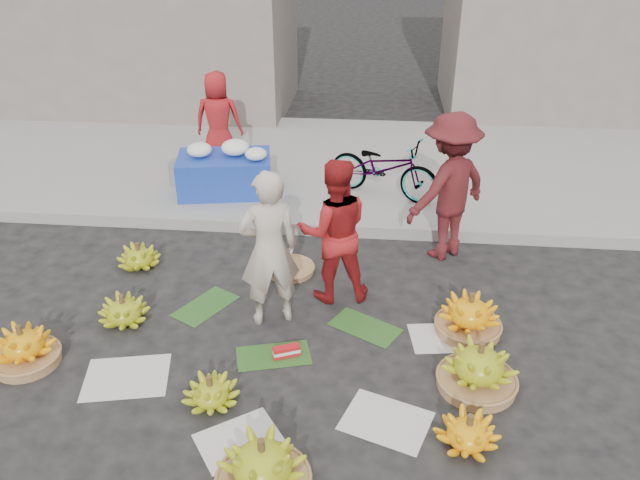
# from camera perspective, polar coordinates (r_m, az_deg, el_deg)

# --- Properties ---
(ground) EXTENTS (80.00, 80.00, 0.00)m
(ground) POSITION_cam_1_polar(r_m,az_deg,el_deg) (5.80, -2.97, -9.35)
(ground) COLOR black
(ground) RESTS_ON ground
(curb) EXTENTS (40.00, 0.25, 0.15)m
(curb) POSITION_cam_1_polar(r_m,az_deg,el_deg) (7.60, -0.67, 1.30)
(curb) COLOR gray
(curb) RESTS_ON ground
(sidewalk) EXTENTS (40.00, 4.00, 0.12)m
(sidewalk) POSITION_cam_1_polar(r_m,az_deg,el_deg) (9.51, 0.66, 7.01)
(sidewalk) COLOR gray
(sidewalk) RESTS_ON ground
(newspaper_scatter) EXTENTS (3.20, 1.80, 0.00)m
(newspaper_scatter) POSITION_cam_1_polar(r_m,az_deg,el_deg) (5.20, -4.24, -14.73)
(newspaper_scatter) COLOR silver
(newspaper_scatter) RESTS_ON ground
(banana_leaves) EXTENTS (2.00, 1.00, 0.00)m
(banana_leaves) POSITION_cam_1_polar(r_m,az_deg,el_deg) (5.97, -3.66, -8.08)
(banana_leaves) COLOR #22501A
(banana_leaves) RESTS_ON ground
(banana_bunch_0) EXTENTS (0.64, 0.64, 0.40)m
(banana_bunch_0) POSITION_cam_1_polar(r_m,az_deg,el_deg) (6.03, -25.44, -8.90)
(banana_bunch_0) COLOR #996940
(banana_bunch_0) RESTS_ON ground
(banana_bunch_1) EXTENTS (0.50, 0.50, 0.27)m
(banana_bunch_1) POSITION_cam_1_polar(r_m,az_deg,el_deg) (5.20, -9.98, -13.56)
(banana_bunch_1) COLOR #89A016
(banana_bunch_1) RESTS_ON ground
(banana_bunch_2) EXTENTS (0.73, 0.73, 0.45)m
(banana_bunch_2) POSITION_cam_1_polar(r_m,az_deg,el_deg) (4.51, -5.27, -20.01)
(banana_bunch_2) COLOR #996940
(banana_bunch_2) RESTS_ON ground
(banana_bunch_3) EXTENTS (0.44, 0.44, 0.29)m
(banana_bunch_3) POSITION_cam_1_polar(r_m,az_deg,el_deg) (4.92, 13.41, -16.76)
(banana_bunch_3) COLOR #FFAF0C
(banana_bunch_3) RESTS_ON ground
(banana_bunch_4) EXTENTS (0.65, 0.65, 0.45)m
(banana_bunch_4) POSITION_cam_1_polar(r_m,az_deg,el_deg) (5.38, 14.28, -11.30)
(banana_bunch_4) COLOR #996940
(banana_bunch_4) RESTS_ON ground
(banana_bunch_5) EXTENTS (0.60, 0.60, 0.42)m
(banana_bunch_5) POSITION_cam_1_polar(r_m,az_deg,el_deg) (5.98, 13.49, -6.75)
(banana_bunch_5) COLOR #996940
(banana_bunch_5) RESTS_ON ground
(banana_bunch_6) EXTENTS (0.60, 0.60, 0.30)m
(banana_bunch_6) POSITION_cam_1_polar(r_m,az_deg,el_deg) (6.27, -17.52, -6.18)
(banana_bunch_6) COLOR #89A016
(banana_bunch_6) RESTS_ON ground
(banana_bunch_7) EXTENTS (0.58, 0.58, 0.29)m
(banana_bunch_7) POSITION_cam_1_polar(r_m,az_deg,el_deg) (7.14, -16.22, -1.47)
(banana_bunch_7) COLOR #89A016
(banana_bunch_7) RESTS_ON ground
(basket_spare) EXTENTS (0.65, 0.65, 0.06)m
(basket_spare) POSITION_cam_1_polar(r_m,az_deg,el_deg) (6.81, -2.75, -2.69)
(basket_spare) COLOR #996940
(basket_spare) RESTS_ON ground
(incense_stack) EXTENTS (0.25, 0.16, 0.10)m
(incense_stack) POSITION_cam_1_polar(r_m,az_deg,el_deg) (5.61, -3.09, -10.10)
(incense_stack) COLOR red
(incense_stack) RESTS_ON ground
(vendor_cream) EXTENTS (0.66, 0.56, 1.54)m
(vendor_cream) POSITION_cam_1_polar(r_m,az_deg,el_deg) (5.70, -4.69, -0.85)
(vendor_cream) COLOR beige
(vendor_cream) RESTS_ON ground
(vendor_red) EXTENTS (0.82, 0.69, 1.49)m
(vendor_red) POSITION_cam_1_polar(r_m,az_deg,el_deg) (6.05, 1.29, 0.81)
(vendor_red) COLOR red
(vendor_red) RESTS_ON ground
(man_striped) EXTENTS (1.22, 1.16, 1.66)m
(man_striped) POSITION_cam_1_polar(r_m,az_deg,el_deg) (6.93, 11.70, 4.75)
(man_striped) COLOR maroon
(man_striped) RESTS_ON ground
(flower_table) EXTENTS (1.32, 0.95, 0.70)m
(flower_table) POSITION_cam_1_polar(r_m,az_deg,el_deg) (8.40, -8.65, 6.22)
(flower_table) COLOR #1936A6
(flower_table) RESTS_ON sidewalk
(grey_bucket) EXTENTS (0.28, 0.28, 0.32)m
(grey_bucket) POSITION_cam_1_polar(r_m,az_deg,el_deg) (8.82, -12.74, 6.03)
(grey_bucket) COLOR slate
(grey_bucket) RESTS_ON sidewalk
(flower_vendor) EXTENTS (0.70, 0.47, 1.38)m
(flower_vendor) POSITION_cam_1_polar(r_m,az_deg,el_deg) (9.19, -9.28, 10.81)
(flower_vendor) COLOR red
(flower_vendor) RESTS_ON sidewalk
(bicycle) EXTENTS (1.06, 1.59, 0.79)m
(bicycle) POSITION_cam_1_polar(r_m,az_deg,el_deg) (8.19, 5.87, 6.61)
(bicycle) COLOR gray
(bicycle) RESTS_ON sidewalk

